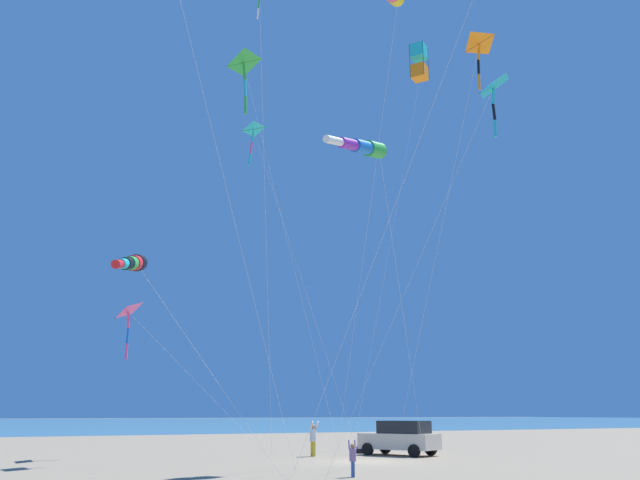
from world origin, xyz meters
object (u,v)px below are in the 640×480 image
Objects in this scene: person_child_green_jacket at (353,457)px; kite_windsock_orange_high_right at (132,263)px; kite_delta_rainbow_low_near at (253,130)px; cooler_box at (361,449)px; kite_windsock_yellow_midlevel at (363,147)px; kite_delta_striped_overhead at (127,311)px; kite_box_long_streamer_right at (419,63)px; parked_car at (400,437)px; kite_delta_green_low_center at (243,63)px; kite_delta_teal_far_right at (492,87)px; person_adult_flyer at (313,437)px; kite_delta_long_streamer_left at (478,45)px.

kite_windsock_orange_high_right is at bearing 101.32° from person_child_green_jacket.
kite_delta_rainbow_low_near is (11.88, -0.42, 17.71)m from person_child_green_jacket.
cooler_box is 0.04× the size of kite_windsock_yellow_midlevel.
kite_box_long_streamer_right is at bearing -128.87° from kite_delta_striped_overhead.
parked_car is 0.64× the size of kite_windsock_orange_high_right.
kite_delta_rainbow_low_near is at bearing -120.73° from kite_delta_striped_overhead.
person_child_green_jacket is 21.67m from kite_delta_green_low_center.
kite_delta_teal_far_right is at bearing -138.67° from kite_windsock_yellow_midlevel.
person_adult_flyer is 19.32m from kite_windsock_orange_high_right.
kite_delta_green_low_center reaches higher than person_child_green_jacket.
person_child_green_jacket is 10.79m from kite_windsock_orange_high_right.
kite_box_long_streamer_right is at bearing -16.66° from kite_delta_teal_far_right.
person_child_green_jacket is at bearing -169.48° from kite_delta_green_low_center.
kite_delta_rainbow_low_near reaches higher than parked_car.
parked_car is at bearing -15.32° from kite_box_long_streamer_right.
person_child_green_jacket is (-9.86, 8.82, -0.25)m from parked_car.
kite_windsock_orange_high_right is (-17.09, 3.42, -1.04)m from kite_delta_striped_overhead.
kite_windsock_yellow_midlevel reaches higher than kite_delta_striped_overhead.
person_child_green_jacket is at bearing 123.59° from kite_box_long_streamer_right.
kite_delta_rainbow_low_near is (0.50, 3.75, 17.41)m from person_adult_flyer.
parked_car is 0.55× the size of kite_delta_striped_overhead.
kite_delta_green_low_center is (-6.82, -3.80, 12.82)m from kite_delta_striped_overhead.
kite_delta_rainbow_low_near is at bearing 17.13° from kite_delta_teal_far_right.
kite_windsock_yellow_midlevel is (-14.23, -6.70, 5.78)m from kite_delta_striped_overhead.
kite_delta_green_low_center is (-4.21, 9.57, 20.35)m from cooler_box.
kite_windsock_orange_high_right is 12.53m from kite_windsock_yellow_midlevel.
person_child_green_jacket is 0.18× the size of kite_windsock_orange_high_right.
kite_delta_rainbow_low_near is at bearing 82.35° from person_adult_flyer.
cooler_box is at bearing -29.83° from kite_windsock_yellow_midlevel.
cooler_box is 0.04× the size of kite_delta_teal_far_right.
person_adult_flyer is 0.08× the size of kite_box_long_streamer_right.
cooler_box is at bearing -4.62° from kite_delta_long_streamer_left.
kite_windsock_orange_high_right is 0.44× the size of kite_delta_teal_far_right.
person_adult_flyer is at bearing -15.51° from kite_windsock_yellow_midlevel.
kite_windsock_yellow_midlevel is at bearing 164.49° from person_adult_flyer.
kite_delta_green_low_center is at bearing -35.06° from kite_windsock_orange_high_right.
kite_delta_long_streamer_left is at bearing -105.57° from kite_windsock_yellow_midlevel.
kite_delta_rainbow_low_near reaches higher than kite_delta_striped_overhead.
kite_delta_long_streamer_left is (-0.46, -6.92, 18.56)m from person_child_green_jacket.
cooler_box is 23.10m from kite_windsock_orange_high_right.
kite_windsock_yellow_midlevel is (-11.62, 6.66, 13.31)m from cooler_box.
kite_windsock_orange_high_right is (-13.64, 9.22, -11.71)m from kite_delta_rainbow_low_near.
kite_windsock_yellow_midlevel reaches higher than cooler_box.
kite_windsock_orange_high_right is 16.37m from kite_delta_teal_far_right.
person_adult_flyer is 0.13× the size of kite_windsock_yellow_midlevel.
kite_delta_long_streamer_left reaches higher than kite_windsock_orange_high_right.
cooler_box is 0.34× the size of person_adult_flyer.
kite_delta_long_streamer_left is at bearing -166.94° from person_adult_flyer.
person_child_green_jacket is 17.70m from kite_delta_striped_overhead.
parked_car is 19.48m from kite_delta_rainbow_low_near.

